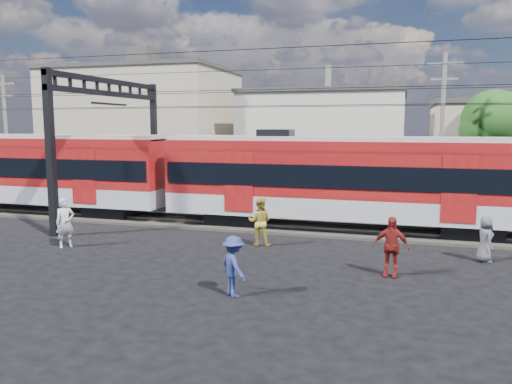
% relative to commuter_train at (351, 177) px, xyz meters
% --- Properties ---
extents(ground, '(120.00, 120.00, 0.00)m').
position_rel_commuter_train_xyz_m(ground, '(-1.91, -8.00, -2.40)').
color(ground, black).
rests_on(ground, ground).
extents(track_bed, '(70.00, 3.40, 0.12)m').
position_rel_commuter_train_xyz_m(track_bed, '(-1.91, 0.00, -2.34)').
color(track_bed, '#2D2823').
rests_on(track_bed, ground).
extents(rail_near, '(70.00, 0.12, 0.12)m').
position_rel_commuter_train_xyz_m(rail_near, '(-1.91, -0.75, -2.22)').
color(rail_near, '#59544C').
rests_on(rail_near, track_bed).
extents(rail_far, '(70.00, 0.12, 0.12)m').
position_rel_commuter_train_xyz_m(rail_far, '(-1.91, 0.75, -2.22)').
color(rail_far, '#59544C').
rests_on(rail_far, track_bed).
extents(commuter_train, '(50.30, 3.08, 4.17)m').
position_rel_commuter_train_xyz_m(commuter_train, '(0.00, 0.00, 0.00)').
color(commuter_train, black).
rests_on(commuter_train, ground).
extents(catenary, '(70.00, 9.30, 7.52)m').
position_rel_commuter_train_xyz_m(catenary, '(-10.56, -0.00, 2.73)').
color(catenary, black).
rests_on(catenary, ground).
extents(building_west, '(14.28, 10.20, 9.30)m').
position_rel_commuter_train_xyz_m(building_west, '(-18.91, 16.00, 2.25)').
color(building_west, tan).
rests_on(building_west, ground).
extents(building_midwest, '(12.24, 12.24, 7.30)m').
position_rel_commuter_train_xyz_m(building_midwest, '(-3.91, 19.00, 1.25)').
color(building_midwest, beige).
rests_on(building_midwest, ground).
extents(utility_pole_mid, '(1.80, 0.24, 8.50)m').
position_rel_commuter_train_xyz_m(utility_pole_mid, '(4.09, 7.00, 2.13)').
color(utility_pole_mid, slate).
rests_on(utility_pole_mid, ground).
extents(utility_pole_west, '(1.80, 0.24, 8.00)m').
position_rel_commuter_train_xyz_m(utility_pole_west, '(-23.91, 6.00, 1.88)').
color(utility_pole_west, slate).
rests_on(utility_pole_west, ground).
extents(tree_near, '(3.82, 3.64, 6.72)m').
position_rel_commuter_train_xyz_m(tree_near, '(7.27, 10.09, 2.26)').
color(tree_near, '#382619').
rests_on(tree_near, ground).
extents(pedestrian_a, '(0.80, 0.82, 1.90)m').
position_rel_commuter_train_xyz_m(pedestrian_a, '(-10.21, -6.01, -1.45)').
color(pedestrian_a, silver).
rests_on(pedestrian_a, ground).
extents(pedestrian_b, '(0.99, 0.80, 1.90)m').
position_rel_commuter_train_xyz_m(pedestrian_b, '(-3.10, -3.66, -1.45)').
color(pedestrian_b, gold).
rests_on(pedestrian_b, ground).
extents(pedestrian_c, '(1.22, 1.21, 1.69)m').
position_rel_commuter_train_xyz_m(pedestrian_c, '(-2.18, -9.43, -1.56)').
color(pedestrian_c, navy).
rests_on(pedestrian_c, ground).
extents(pedestrian_d, '(1.16, 0.61, 1.90)m').
position_rel_commuter_train_xyz_m(pedestrian_d, '(1.89, -6.35, -1.45)').
color(pedestrian_d, maroon).
rests_on(pedestrian_d, ground).
extents(pedestrian_e, '(0.71, 0.89, 1.59)m').
position_rel_commuter_train_xyz_m(pedestrian_e, '(4.96, -3.69, -1.61)').
color(pedestrian_e, '#505056').
rests_on(pedestrian_e, ground).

